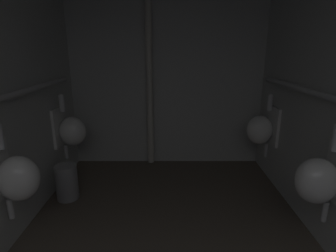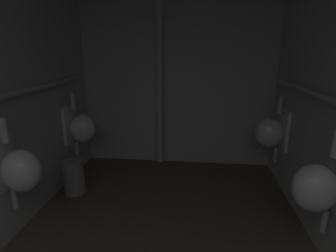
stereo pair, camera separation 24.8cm
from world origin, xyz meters
name	(u,v)px [view 1 (the left image)]	position (x,y,z in m)	size (l,w,h in m)	color
wall_back	(168,73)	(0.00, 3.50, 1.22)	(2.61, 0.06, 2.44)	#BABDB8
urinal_left_mid	(17,177)	(-1.10, 1.73, 0.63)	(0.32, 0.30, 0.76)	white
urinal_left_far	(72,130)	(-1.10, 2.89, 0.63)	(0.32, 0.30, 0.76)	white
urinal_right_mid	(321,180)	(1.10, 1.69, 0.63)	(0.32, 0.30, 0.76)	white
urinal_right_far	(263,129)	(1.10, 2.94, 0.63)	(0.32, 0.30, 0.76)	white
standpipe_back_wall	(150,74)	(-0.22, 3.39, 1.22)	(0.08, 0.08, 2.39)	beige
waste_bin	(68,182)	(-1.04, 2.49, 0.18)	(0.22, 0.22, 0.37)	gray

